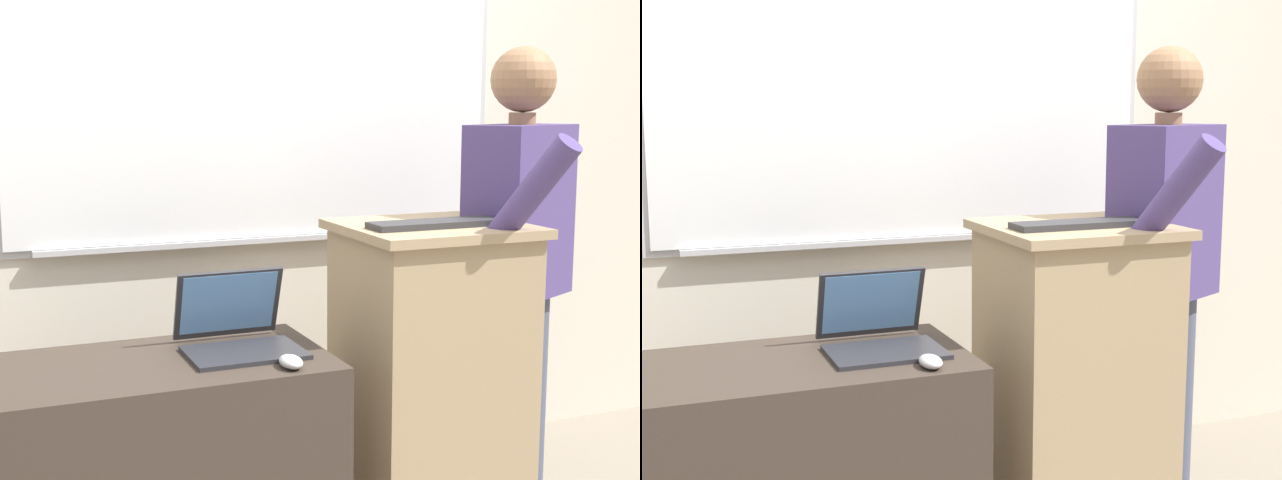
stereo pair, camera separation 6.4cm
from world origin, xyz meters
TOP-DOWN VIEW (x-y plane):
  - back_wall at (0.00, 1.15)m, footprint 6.40×0.17m
  - lectern_podium at (0.41, 0.37)m, footprint 0.57×0.53m
  - person_presenter at (0.78, 0.42)m, footprint 0.57×0.65m
  - laptop at (-0.26, 0.34)m, footprint 0.33×0.32m
  - wireless_keyboard at (0.38, 0.30)m, footprint 0.43×0.12m
  - computer_mouse_by_laptop at (-0.19, 0.09)m, footprint 0.06×0.10m
  - computer_mouse_by_keyboard at (0.64, 0.31)m, footprint 0.06×0.10m

SIDE VIEW (x-z plane):
  - lectern_podium at x=0.41m, z-range 0.00..1.06m
  - computer_mouse_by_laptop at x=-0.19m, z-range 0.73..0.77m
  - laptop at x=-0.26m, z-range 0.68..0.91m
  - person_presenter at x=0.78m, z-range 0.12..1.75m
  - wireless_keyboard at x=0.38m, z-range 1.06..1.08m
  - computer_mouse_by_keyboard at x=0.64m, z-range 1.06..1.09m
  - back_wall at x=0.00m, z-range 0.00..2.73m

